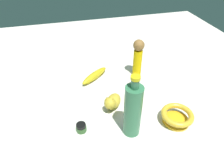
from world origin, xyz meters
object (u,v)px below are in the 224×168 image
(banana, at_px, (95,76))
(nail_polish_jar, at_px, (81,128))
(bowl, at_px, (177,116))
(person_figure_adult, at_px, (138,56))
(bottle_tall, at_px, (133,110))
(cat_figurine, at_px, (112,102))

(banana, xyz_separation_m, nail_polish_jar, (-0.33, 0.11, -0.00))
(banana, xyz_separation_m, bowl, (-0.38, -0.27, 0.01))
(bowl, bearing_deg, person_figure_adult, 6.40)
(bottle_tall, relative_size, bowl, 2.02)
(bottle_tall, distance_m, banana, 0.40)
(person_figure_adult, bearing_deg, nail_polish_jar, 132.46)
(nail_polish_jar, distance_m, cat_figurine, 0.18)
(bottle_tall, bearing_deg, cat_figurine, 14.48)
(bowl, distance_m, person_figure_adult, 0.37)
(bottle_tall, distance_m, person_figure_adult, 0.40)
(bottle_tall, height_order, bowl, bottle_tall)
(bottle_tall, height_order, person_figure_adult, bottle_tall)
(banana, distance_m, cat_figurine, 0.24)
(cat_figurine, bearing_deg, nail_polish_jar, 122.08)
(nail_polish_jar, bearing_deg, bottle_tall, -105.33)
(person_figure_adult, bearing_deg, banana, 85.65)
(bottle_tall, bearing_deg, banana, 10.87)
(bottle_tall, height_order, cat_figurine, bottle_tall)
(bottle_tall, xyz_separation_m, cat_figurine, (0.15, 0.04, -0.08))
(nail_polish_jar, xyz_separation_m, cat_figurine, (0.09, -0.15, 0.02))
(bowl, distance_m, nail_polish_jar, 0.39)
(banana, bearing_deg, bottle_tall, 61.80)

